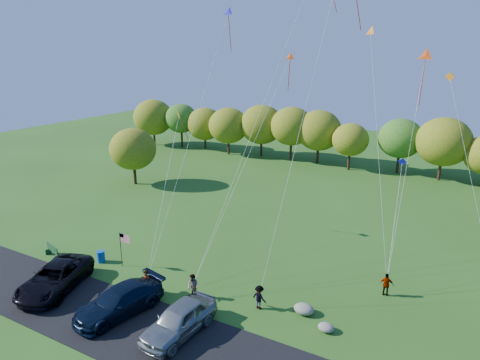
{
  "coord_description": "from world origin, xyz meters",
  "views": [
    {
      "loc": [
        13.86,
        -19.91,
        15.81
      ],
      "look_at": [
        -0.51,
        6.0,
        6.83
      ],
      "focal_mm": 32.0,
      "sensor_mm": 36.0,
      "label": 1
    }
  ],
  "objects_px": {
    "minivan_silver": "(179,320)",
    "flyer_a": "(146,283)",
    "minivan_dark": "(55,278)",
    "flyer_c": "(259,297)",
    "flyer_b": "(193,287)",
    "minivan_navy": "(119,301)",
    "trash_barrel": "(101,257)",
    "flyer_d": "(386,285)",
    "park_bench": "(53,250)"
  },
  "relations": [
    {
      "from": "park_bench",
      "to": "trash_barrel",
      "type": "distance_m",
      "value": 4.13
    },
    {
      "from": "minivan_navy",
      "to": "trash_barrel",
      "type": "distance_m",
      "value": 7.67
    },
    {
      "from": "minivan_navy",
      "to": "flyer_d",
      "type": "relative_size",
      "value": 3.65
    },
    {
      "from": "flyer_c",
      "to": "park_bench",
      "type": "height_order",
      "value": "flyer_c"
    },
    {
      "from": "flyer_b",
      "to": "minivan_navy",
      "type": "bearing_deg",
      "value": -117.29
    },
    {
      "from": "minivan_dark",
      "to": "flyer_a",
      "type": "height_order",
      "value": "flyer_a"
    },
    {
      "from": "minivan_silver",
      "to": "minivan_dark",
      "type": "bearing_deg",
      "value": -174.75
    },
    {
      "from": "flyer_d",
      "to": "minivan_silver",
      "type": "bearing_deg",
      "value": 36.72
    },
    {
      "from": "minivan_navy",
      "to": "minivan_silver",
      "type": "height_order",
      "value": "minivan_silver"
    },
    {
      "from": "flyer_a",
      "to": "flyer_b",
      "type": "height_order",
      "value": "flyer_a"
    },
    {
      "from": "flyer_b",
      "to": "minivan_silver",
      "type": "bearing_deg",
      "value": -55.43
    },
    {
      "from": "minivan_dark",
      "to": "flyer_c",
      "type": "relative_size",
      "value": 3.95
    },
    {
      "from": "flyer_c",
      "to": "flyer_d",
      "type": "distance_m",
      "value": 8.72
    },
    {
      "from": "flyer_a",
      "to": "park_bench",
      "type": "relative_size",
      "value": 0.96
    },
    {
      "from": "minivan_dark",
      "to": "flyer_a",
      "type": "bearing_deg",
      "value": 3.98
    },
    {
      "from": "flyer_a",
      "to": "trash_barrel",
      "type": "relative_size",
      "value": 2.0
    },
    {
      "from": "minivan_navy",
      "to": "flyer_c",
      "type": "xyz_separation_m",
      "value": [
        7.34,
        4.79,
        -0.12
      ]
    },
    {
      "from": "minivan_silver",
      "to": "flyer_a",
      "type": "bearing_deg",
      "value": 156.65
    },
    {
      "from": "minivan_silver",
      "to": "minivan_navy",
      "type": "bearing_deg",
      "value": -173.54
    },
    {
      "from": "park_bench",
      "to": "trash_barrel",
      "type": "bearing_deg",
      "value": 33.25
    },
    {
      "from": "minivan_silver",
      "to": "flyer_b",
      "type": "height_order",
      "value": "minivan_silver"
    },
    {
      "from": "minivan_navy",
      "to": "trash_barrel",
      "type": "relative_size",
      "value": 6.46
    },
    {
      "from": "flyer_c",
      "to": "flyer_a",
      "type": "bearing_deg",
      "value": 29.0
    },
    {
      "from": "minivan_navy",
      "to": "flyer_b",
      "type": "distance_m",
      "value": 4.75
    },
    {
      "from": "minivan_navy",
      "to": "flyer_a",
      "type": "relative_size",
      "value": 3.23
    },
    {
      "from": "flyer_a",
      "to": "flyer_c",
      "type": "xyz_separation_m",
      "value": [
        7.29,
        2.32,
        -0.11
      ]
    },
    {
      "from": "flyer_b",
      "to": "trash_barrel",
      "type": "distance_m",
      "value": 9.27
    },
    {
      "from": "park_bench",
      "to": "minivan_navy",
      "type": "bearing_deg",
      "value": -1.42
    },
    {
      "from": "flyer_a",
      "to": "flyer_c",
      "type": "height_order",
      "value": "flyer_a"
    },
    {
      "from": "minivan_dark",
      "to": "flyer_b",
      "type": "xyz_separation_m",
      "value": [
        8.86,
        3.74,
        -0.07
      ]
    },
    {
      "from": "flyer_b",
      "to": "trash_barrel",
      "type": "bearing_deg",
      "value": -172.9
    },
    {
      "from": "flyer_b",
      "to": "flyer_d",
      "type": "relative_size",
      "value": 1.07
    },
    {
      "from": "flyer_a",
      "to": "flyer_b",
      "type": "bearing_deg",
      "value": 16.25
    },
    {
      "from": "flyer_c",
      "to": "trash_barrel",
      "type": "distance_m",
      "value": 13.6
    },
    {
      "from": "flyer_a",
      "to": "flyer_c",
      "type": "relative_size",
      "value": 1.14
    },
    {
      "from": "minivan_silver",
      "to": "flyer_a",
      "type": "xyz_separation_m",
      "value": [
        -4.42,
        2.28,
        -0.05
      ]
    },
    {
      "from": "flyer_b",
      "to": "flyer_c",
      "type": "relative_size",
      "value": 1.09
    },
    {
      "from": "minivan_silver",
      "to": "flyer_d",
      "type": "distance_m",
      "value": 13.95
    },
    {
      "from": "minivan_silver",
      "to": "flyer_b",
      "type": "xyz_separation_m",
      "value": [
        -1.48,
        3.5,
        -0.09
      ]
    },
    {
      "from": "flyer_b",
      "to": "park_bench",
      "type": "bearing_deg",
      "value": -166.24
    },
    {
      "from": "minivan_dark",
      "to": "minivan_silver",
      "type": "xyz_separation_m",
      "value": [
        10.35,
        0.24,
        0.03
      ]
    },
    {
      "from": "flyer_d",
      "to": "trash_barrel",
      "type": "bearing_deg",
      "value": 6.51
    },
    {
      "from": "flyer_b",
      "to": "flyer_d",
      "type": "height_order",
      "value": "flyer_b"
    },
    {
      "from": "trash_barrel",
      "to": "minivan_navy",
      "type": "bearing_deg",
      "value": -35.27
    },
    {
      "from": "minivan_dark",
      "to": "minivan_navy",
      "type": "xyz_separation_m",
      "value": [
        5.88,
        0.04,
        -0.02
      ]
    },
    {
      "from": "minivan_silver",
      "to": "flyer_a",
      "type": "distance_m",
      "value": 4.98
    },
    {
      "from": "park_bench",
      "to": "flyer_c",
      "type": "bearing_deg",
      "value": 21.19
    },
    {
      "from": "flyer_b",
      "to": "flyer_c",
      "type": "height_order",
      "value": "flyer_b"
    },
    {
      "from": "minivan_dark",
      "to": "minivan_navy",
      "type": "height_order",
      "value": "minivan_dark"
    },
    {
      "from": "minivan_navy",
      "to": "park_bench",
      "type": "distance_m",
      "value": 10.69
    }
  ]
}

